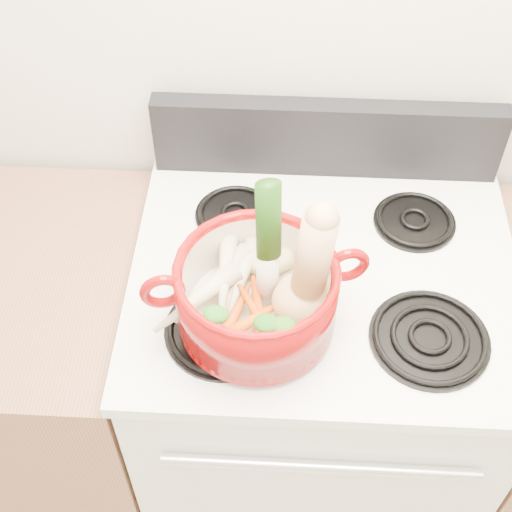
# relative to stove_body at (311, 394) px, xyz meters

# --- Properties ---
(wall_back) EXTENTS (3.50, 0.02, 2.60)m
(wall_back) POSITION_rel_stove_body_xyz_m (0.00, 0.35, 0.84)
(wall_back) COLOR beige
(wall_back) RESTS_ON floor
(stove_body) EXTENTS (0.76, 0.65, 0.92)m
(stove_body) POSITION_rel_stove_body_xyz_m (0.00, 0.00, 0.00)
(stove_body) COLOR silver
(stove_body) RESTS_ON floor
(cooktop) EXTENTS (0.78, 0.67, 0.03)m
(cooktop) POSITION_rel_stove_body_xyz_m (0.00, 0.00, 0.47)
(cooktop) COLOR white
(cooktop) RESTS_ON stove_body
(control_backsplash) EXTENTS (0.76, 0.05, 0.18)m
(control_backsplash) POSITION_rel_stove_body_xyz_m (0.00, 0.30, 0.58)
(control_backsplash) COLOR black
(control_backsplash) RESTS_ON cooktop
(oven_handle) EXTENTS (0.60, 0.02, 0.02)m
(oven_handle) POSITION_rel_stove_body_xyz_m (0.00, -0.34, 0.32)
(oven_handle) COLOR silver
(oven_handle) RESTS_ON stove_body
(burner_front_left) EXTENTS (0.22, 0.22, 0.02)m
(burner_front_left) POSITION_rel_stove_body_xyz_m (-0.19, -0.16, 0.50)
(burner_front_left) COLOR black
(burner_front_left) RESTS_ON cooktop
(burner_front_right) EXTENTS (0.22, 0.22, 0.02)m
(burner_front_right) POSITION_rel_stove_body_xyz_m (0.19, -0.16, 0.50)
(burner_front_right) COLOR black
(burner_front_right) RESTS_ON cooktop
(burner_back_left) EXTENTS (0.17, 0.17, 0.02)m
(burner_back_left) POSITION_rel_stove_body_xyz_m (-0.19, 0.14, 0.50)
(burner_back_left) COLOR black
(burner_back_left) RESTS_ON cooktop
(burner_back_right) EXTENTS (0.17, 0.17, 0.02)m
(burner_back_right) POSITION_rel_stove_body_xyz_m (0.19, 0.14, 0.50)
(burner_back_right) COLOR black
(burner_back_right) RESTS_ON cooktop
(dutch_oven) EXTENTS (0.35, 0.35, 0.14)m
(dutch_oven) POSITION_rel_stove_body_xyz_m (-0.13, -0.14, 0.58)
(dutch_oven) COLOR maroon
(dutch_oven) RESTS_ON burner_front_left
(pot_handle_left) EXTENTS (0.08, 0.04, 0.08)m
(pot_handle_left) POSITION_rel_stove_body_xyz_m (-0.29, -0.18, 0.63)
(pot_handle_left) COLOR maroon
(pot_handle_left) RESTS_ON dutch_oven
(pot_handle_right) EXTENTS (0.08, 0.04, 0.08)m
(pot_handle_right) POSITION_rel_stove_body_xyz_m (0.03, -0.10, 0.63)
(pot_handle_right) COLOR maroon
(pot_handle_right) RESTS_ON dutch_oven
(squash) EXTENTS (0.16, 0.14, 0.26)m
(squash) POSITION_rel_stove_body_xyz_m (-0.05, -0.15, 0.67)
(squash) COLOR #DDAE71
(squash) RESTS_ON dutch_oven
(leek) EXTENTS (0.06, 0.08, 0.29)m
(leek) POSITION_rel_stove_body_xyz_m (-0.11, -0.11, 0.68)
(leek) COLOR silver
(leek) RESTS_ON dutch_oven
(ginger) EXTENTS (0.10, 0.08, 0.05)m
(ginger) POSITION_rel_stove_body_xyz_m (-0.12, -0.05, 0.56)
(ginger) COLOR tan
(ginger) RESTS_ON dutch_oven
(parsnip_0) EXTENTS (0.10, 0.21, 0.06)m
(parsnip_0) POSITION_rel_stove_body_xyz_m (-0.17, -0.10, 0.56)
(parsnip_0) COLOR beige
(parsnip_0) RESTS_ON dutch_oven
(parsnip_1) EXTENTS (0.15, 0.18, 0.06)m
(parsnip_1) POSITION_rel_stove_body_xyz_m (-0.21, -0.11, 0.57)
(parsnip_1) COLOR beige
(parsnip_1) RESTS_ON dutch_oven
(parsnip_2) EXTENTS (0.07, 0.17, 0.05)m
(parsnip_2) POSITION_rel_stove_body_xyz_m (-0.16, -0.10, 0.57)
(parsnip_2) COLOR beige
(parsnip_2) RESTS_ON dutch_oven
(parsnip_3) EXTENTS (0.17, 0.16, 0.06)m
(parsnip_3) POSITION_rel_stove_body_xyz_m (-0.24, -0.15, 0.58)
(parsnip_3) COLOR beige
(parsnip_3) RESTS_ON dutch_oven
(parsnip_4) EXTENTS (0.04, 0.20, 0.06)m
(parsnip_4) POSITION_rel_stove_body_xyz_m (-0.19, -0.10, 0.59)
(parsnip_4) COLOR #EDE4C1
(parsnip_4) RESTS_ON dutch_oven
(carrot_0) EXTENTS (0.06, 0.17, 0.05)m
(carrot_0) POSITION_rel_stove_body_xyz_m (-0.12, -0.17, 0.56)
(carrot_0) COLOR #DE590B
(carrot_0) RESTS_ON dutch_oven
(carrot_1) EXTENTS (0.07, 0.14, 0.04)m
(carrot_1) POSITION_rel_stove_body_xyz_m (-0.17, -0.17, 0.56)
(carrot_1) COLOR #BF4809
(carrot_1) RESTS_ON dutch_oven
(carrot_2) EXTENTS (0.12, 0.17, 0.05)m
(carrot_2) POSITION_rel_stove_body_xyz_m (-0.12, -0.19, 0.57)
(carrot_2) COLOR #C24F09
(carrot_2) RESTS_ON dutch_oven
(carrot_3) EXTENTS (0.13, 0.11, 0.04)m
(carrot_3) POSITION_rel_stove_body_xyz_m (-0.14, -0.19, 0.57)
(carrot_3) COLOR #CE5E0A
(carrot_3) RESTS_ON dutch_oven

